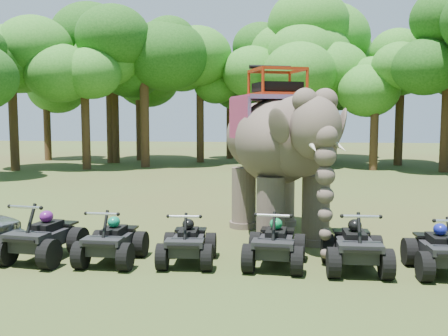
# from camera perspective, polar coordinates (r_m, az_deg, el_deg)

# --- Properties ---
(ground) EXTENTS (110.00, 110.00, 0.00)m
(ground) POSITION_cam_1_polar(r_m,az_deg,el_deg) (12.84, -0.62, -9.01)
(ground) COLOR #47381E
(ground) RESTS_ON ground
(elephant) EXTENTS (4.33, 6.14, 4.73)m
(elephant) POSITION_cam_1_polar(r_m,az_deg,el_deg) (13.84, 6.16, 1.96)
(elephant) COLOR #4D3F38
(elephant) RESTS_ON ground
(atv_0) EXTENTS (1.59, 2.03, 1.38)m
(atv_0) POSITION_cam_1_polar(r_m,az_deg,el_deg) (12.31, -20.02, -6.70)
(atv_0) COLOR black
(atv_0) RESTS_ON ground
(atv_1) EXTENTS (1.29, 1.74, 1.27)m
(atv_1) POSITION_cam_1_polar(r_m,az_deg,el_deg) (11.66, -12.70, -7.47)
(atv_1) COLOR black
(atv_1) RESTS_ON ground
(atv_2) EXTENTS (1.29, 1.71, 1.22)m
(atv_2) POSITION_cam_1_polar(r_m,az_deg,el_deg) (11.35, -4.19, -7.83)
(atv_2) COLOR black
(atv_2) RESTS_ON ground
(atv_3) EXTENTS (1.40, 1.83, 1.29)m
(atv_3) POSITION_cam_1_polar(r_m,az_deg,el_deg) (11.15, 5.88, -7.90)
(atv_3) COLOR black
(atv_3) RESTS_ON ground
(atv_4) EXTENTS (1.33, 1.81, 1.33)m
(atv_4) POSITION_cam_1_polar(r_m,az_deg,el_deg) (11.18, 14.82, -7.92)
(atv_4) COLOR black
(atv_4) RESTS_ON ground
(atv_5) EXTENTS (1.31, 1.76, 1.28)m
(atv_5) POSITION_cam_1_polar(r_m,az_deg,el_deg) (11.54, 23.67, -7.92)
(atv_5) COLOR black
(atv_5) RESTS_ON ground
(tree_0) EXTENTS (6.40, 6.40, 9.14)m
(tree_0) POSITION_cam_1_polar(r_m,az_deg,el_deg) (36.30, 4.12, 7.80)
(tree_0) COLOR #195114
(tree_0) RESTS_ON ground
(tree_1) EXTENTS (5.95, 5.95, 8.50)m
(tree_1) POSITION_cam_1_polar(r_m,az_deg,el_deg) (33.24, 10.41, 7.36)
(tree_1) COLOR #195114
(tree_1) RESTS_ON ground
(tree_2) EXTENTS (5.11, 5.11, 7.30)m
(tree_2) POSITION_cam_1_polar(r_m,az_deg,el_deg) (32.47, 16.85, 6.19)
(tree_2) COLOR #195114
(tree_2) RESTS_ON ground
(tree_3) EXTENTS (6.56, 6.56, 9.37)m
(tree_3) POSITION_cam_1_polar(r_m,az_deg,el_deg) (32.86, 24.14, 7.73)
(tree_3) COLOR #195114
(tree_3) RESTS_ON ground
(tree_28) EXTENTS (5.67, 5.67, 8.10)m
(tree_28) POSITION_cam_1_polar(r_m,az_deg,el_deg) (33.53, -22.99, 6.64)
(tree_28) COLOR #195114
(tree_28) RESTS_ON ground
(tree_29) EXTENTS (5.51, 5.51, 7.87)m
(tree_29) POSITION_cam_1_polar(r_m,az_deg,el_deg) (32.79, -15.58, 6.71)
(tree_29) COLOR #195114
(tree_29) RESTS_ON ground
(tree_30) EXTENTS (6.73, 6.73, 9.62)m
(tree_30) POSITION_cam_1_polar(r_m,az_deg,el_deg) (33.48, -9.10, 8.32)
(tree_30) COLOR #195114
(tree_30) RESTS_ON ground
(tree_31) EXTENTS (5.81, 5.81, 8.30)m
(tree_31) POSITION_cam_1_polar(r_m,az_deg,el_deg) (36.83, -2.75, 7.13)
(tree_31) COLOR #195114
(tree_31) RESTS_ON ground
(tree_32) EXTENTS (6.32, 6.32, 9.04)m
(tree_32) POSITION_cam_1_polar(r_m,az_deg,el_deg) (36.43, 19.47, 7.40)
(tree_32) COLOR #195114
(tree_32) RESTS_ON ground
(tree_33) EXTENTS (7.67, 7.67, 10.96)m
(tree_33) POSITION_cam_1_polar(r_m,az_deg,el_deg) (37.34, 11.71, 9.04)
(tree_33) COLOR #195114
(tree_33) RESTS_ON ground
(tree_34) EXTENTS (7.61, 7.61, 10.88)m
(tree_34) POSITION_cam_1_polar(r_m,az_deg,el_deg) (41.26, 9.76, 8.70)
(tree_34) COLOR #195114
(tree_34) RESTS_ON ground
(tree_35) EXTENTS (4.91, 4.91, 7.01)m
(tree_35) POSITION_cam_1_polar(r_m,az_deg,el_deg) (40.23, 12.50, 5.97)
(tree_35) COLOR #195114
(tree_35) RESTS_ON ground
(tree_36) EXTENTS (5.46, 5.46, 7.81)m
(tree_36) POSITION_cam_1_polar(r_m,az_deg,el_deg) (40.66, -19.61, 6.32)
(tree_36) COLOR #195114
(tree_36) RESTS_ON ground
(tree_38) EXTENTS (5.38, 5.38, 7.68)m
(tree_38) POSITION_cam_1_polar(r_m,az_deg,el_deg) (40.07, 0.66, 6.58)
(tree_38) COLOR #195114
(tree_38) RESTS_ON ground
(tree_39) EXTENTS (6.15, 6.15, 8.79)m
(tree_39) POSITION_cam_1_polar(r_m,az_deg,el_deg) (39.06, -9.65, 7.33)
(tree_39) COLOR #195114
(tree_39) RESTS_ON ground
(tree_40) EXTENTS (7.58, 7.58, 10.83)m
(tree_40) POSITION_cam_1_polar(r_m,az_deg,el_deg) (37.22, 5.60, 9.04)
(tree_40) COLOR #195114
(tree_40) RESTS_ON ground
(tree_41) EXTENTS (6.11, 6.11, 8.73)m
(tree_41) POSITION_cam_1_polar(r_m,az_deg,el_deg) (39.78, 11.43, 7.23)
(tree_41) COLOR #195114
(tree_41) RESTS_ON ground
(tree_42) EXTENTS (6.44, 6.44, 9.20)m
(tree_42) POSITION_cam_1_polar(r_m,az_deg,el_deg) (37.07, -12.40, 7.69)
(tree_42) COLOR #195114
(tree_42) RESTS_ON ground
(tree_43) EXTENTS (6.93, 6.93, 9.90)m
(tree_43) POSITION_cam_1_polar(r_m,az_deg,el_deg) (37.19, -12.89, 8.21)
(tree_43) COLOR #195114
(tree_43) RESTS_ON ground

